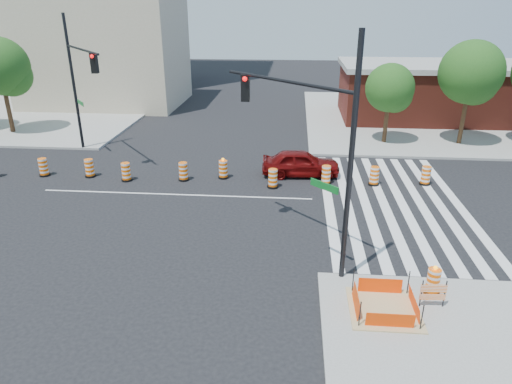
% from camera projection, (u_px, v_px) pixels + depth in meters
% --- Properties ---
extents(ground, '(120.00, 120.00, 0.00)m').
position_uv_depth(ground, '(176.00, 195.00, 23.49)').
color(ground, black).
rests_on(ground, ground).
extents(sidewalk_ne, '(22.00, 22.00, 0.15)m').
position_uv_depth(sidewalk_ne, '(437.00, 118.00, 38.61)').
color(sidewalk_ne, gray).
rests_on(sidewalk_ne, ground).
extents(sidewalk_nw, '(22.00, 22.00, 0.15)m').
position_uv_depth(sidewalk_nw, '(30.00, 110.00, 41.43)').
color(sidewalk_nw, gray).
rests_on(sidewalk_nw, ground).
extents(crosswalk_east, '(6.75, 13.50, 0.01)m').
position_uv_depth(crosswalk_east, '(392.00, 202.00, 22.63)').
color(crosswalk_east, silver).
rests_on(crosswalk_east, ground).
extents(lane_centerline, '(14.00, 0.12, 0.01)m').
position_uv_depth(lane_centerline, '(176.00, 194.00, 23.49)').
color(lane_centerline, silver).
rests_on(lane_centerline, ground).
extents(excavation_pit, '(2.20, 2.20, 0.90)m').
position_uv_depth(excavation_pit, '(384.00, 308.00, 14.43)').
color(excavation_pit, tan).
rests_on(excavation_pit, ground).
extents(brick_storefront, '(16.50, 8.50, 4.60)m').
position_uv_depth(brick_storefront, '(441.00, 92.00, 37.74)').
color(brick_storefront, maroon).
rests_on(brick_storefront, ground).
extents(beige_midrise, '(14.00, 10.00, 10.00)m').
position_uv_depth(beige_midrise, '(104.00, 50.00, 42.74)').
color(beige_midrise, tan).
rests_on(beige_midrise, ground).
extents(red_coupe, '(4.47, 2.03, 1.49)m').
position_uv_depth(red_coupe, '(301.00, 163.00, 25.81)').
color(red_coupe, '#5D0807').
rests_on(red_coupe, ground).
extents(signal_pole_se, '(4.59, 4.53, 8.34)m').
position_uv_depth(signal_pole_se, '(312.00, 131.00, 15.57)').
color(signal_pole_se, black).
rests_on(signal_pole_se, ground).
extents(signal_pole_nw, '(4.13, 5.05, 8.44)m').
position_uv_depth(signal_pole_nw, '(79.00, 74.00, 27.38)').
color(signal_pole_nw, black).
rests_on(signal_pole_nw, ground).
extents(pit_drum, '(0.54, 0.54, 1.05)m').
position_uv_depth(pit_drum, '(433.00, 282.00, 15.12)').
color(pit_drum, black).
rests_on(pit_drum, ground).
extents(barricade, '(0.82, 0.08, 0.97)m').
position_uv_depth(barricade, '(433.00, 292.00, 14.41)').
color(barricade, '#FF6105').
rests_on(barricade, ground).
extents(tree_north_b, '(4.11, 4.11, 6.99)m').
position_uv_depth(tree_north_b, '(1.00, 70.00, 32.67)').
color(tree_north_b, '#382314').
rests_on(tree_north_b, ground).
extents(tree_north_c, '(3.25, 3.23, 5.50)m').
position_uv_depth(tree_north_c, '(390.00, 91.00, 30.55)').
color(tree_north_c, '#382314').
rests_on(tree_north_c, ground).
extents(tree_north_d, '(4.12, 4.12, 7.01)m').
position_uv_depth(tree_north_d, '(471.00, 76.00, 29.83)').
color(tree_north_d, '#382314').
rests_on(tree_north_d, ground).
extents(median_drum_1, '(0.60, 0.60, 1.02)m').
position_uv_depth(median_drum_1, '(44.00, 168.00, 25.87)').
color(median_drum_1, black).
rests_on(median_drum_1, ground).
extents(median_drum_2, '(0.60, 0.60, 1.02)m').
position_uv_depth(median_drum_2, '(90.00, 169.00, 25.73)').
color(median_drum_2, black).
rests_on(median_drum_2, ground).
extents(median_drum_3, '(0.60, 0.60, 1.02)m').
position_uv_depth(median_drum_3, '(126.00, 172.00, 25.15)').
color(median_drum_3, black).
rests_on(median_drum_3, ground).
extents(median_drum_4, '(0.60, 0.60, 1.02)m').
position_uv_depth(median_drum_4, '(183.00, 172.00, 25.21)').
color(median_drum_4, black).
rests_on(median_drum_4, ground).
extents(median_drum_5, '(0.60, 0.60, 1.18)m').
position_uv_depth(median_drum_5, '(223.00, 170.00, 25.53)').
color(median_drum_5, black).
rests_on(median_drum_5, ground).
extents(median_drum_6, '(0.60, 0.60, 1.02)m').
position_uv_depth(median_drum_6, '(273.00, 179.00, 24.22)').
color(median_drum_6, black).
rests_on(median_drum_6, ground).
extents(median_drum_7, '(0.60, 0.60, 1.02)m').
position_uv_depth(median_drum_7, '(326.00, 175.00, 24.71)').
color(median_drum_7, black).
rests_on(median_drum_7, ground).
extents(median_drum_8, '(0.60, 0.60, 1.02)m').
position_uv_depth(median_drum_8, '(374.00, 177.00, 24.56)').
color(median_drum_8, black).
rests_on(median_drum_8, ground).
extents(median_drum_9, '(0.60, 0.60, 1.02)m').
position_uv_depth(median_drum_9, '(426.00, 176.00, 24.61)').
color(median_drum_9, black).
rests_on(median_drum_9, ground).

